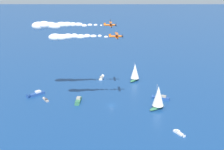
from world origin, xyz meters
TOP-DOWN VIEW (x-y plane):
  - ground_plane at (0.00, 0.00)m, footprint 2000.00×2000.00m
  - motorboat_near_centre at (-2.94, -37.84)m, footprint 5.60×5.07m
  - motorboat_far_port at (-11.99, 26.90)m, footprint 5.15×10.33m
  - sailboat_far_stbd at (-42.85, 11.60)m, footprint 10.55×7.75m
  - sailboat_inshore at (1.90, 24.85)m, footprint 10.07×9.70m
  - motorboat_offshore at (-45.64, -11.56)m, footprint 8.59×2.65m
  - motorboat_trailing at (28.20, 33.03)m, footprint 6.17×5.04m
  - motorboat_ahead at (-1.90, -18.78)m, footprint 10.40×3.30m
  - motorboat_mid_cluster at (-9.27, -46.42)m, footprint 10.18×9.07m
  - biplane_lead at (-8.78, -1.25)m, footprint 7.32×6.96m
  - wingwalker_lead at (-8.78, -1.23)m, footprint 0.93×0.26m
  - smoke_trail_lead at (-3.67, -31.02)m, footprint 8.86×36.97m
  - biplane_wingman at (8.40, 3.45)m, footprint 7.32×6.96m
  - wingwalker_wingman at (8.40, 3.46)m, footprint 0.93×0.26m
  - smoke_trail_wingman at (12.50, -19.44)m, footprint 6.97×27.96m

SIDE VIEW (x-z plane):
  - ground_plane at x=0.00m, z-range 0.00..0.00m
  - motorboat_near_centre at x=-2.94m, z-range -0.40..1.34m
  - motorboat_trailing at x=28.20m, z-range -0.43..1.43m
  - motorboat_offshore at x=-45.64m, z-range -0.57..1.90m
  - motorboat_far_port at x=-11.99m, z-range -0.67..2.24m
  - motorboat_ahead at x=-1.90m, z-range -0.69..2.29m
  - motorboat_mid_cluster at x=-9.27m, z-range -0.73..2.43m
  - sailboat_far_stbd at x=-42.85m, z-range -0.58..12.80m
  - sailboat_inshore at x=1.90m, z-range -0.61..13.48m
  - smoke_trail_wingman at x=12.50m, z-range 37.43..40.94m
  - biplane_wingman at x=8.40m, z-range 37.56..41.11m
  - wingwalker_wingman at x=8.40m, z-range 40.65..42.40m
  - smoke_trail_lead at x=-3.67m, z-range 39.86..44.59m
  - biplane_lead at x=-8.78m, z-range 40.55..44.11m
  - wingwalker_lead at x=-8.78m, z-range 43.64..45.40m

